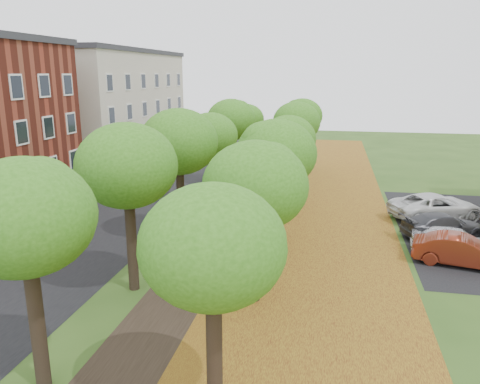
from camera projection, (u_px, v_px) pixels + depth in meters
The scene contains 10 objects.
street_asphalt at pixel (113, 215), 27.99m from camera, with size 8.00×70.00×0.01m, color black.
footpath at pixel (236, 222), 26.57m from camera, with size 3.20×70.00×0.01m, color black.
leaf_verge at pixel (325, 228), 25.63m from camera, with size 7.50×70.00×0.01m, color olive.
tree_row_west at pixel (196, 143), 25.88m from camera, with size 3.51×33.51×6.02m.
tree_row_east at pixel (283, 145), 24.97m from camera, with size 3.51×33.51×6.02m.
building_cream at pixel (103, 105), 45.59m from camera, with size 10.30×20.30×10.40m.
car_silver at pixel (455, 241), 21.70m from camera, with size 1.56×3.88×1.32m, color silver.
car_red at pixel (462, 251), 20.54m from camera, with size 1.42×4.08×1.35m, color maroon.
car_grey at pixel (443, 225), 24.05m from camera, with size 1.76×4.34×1.26m, color #37383D.
car_white at pixel (436, 207), 27.00m from camera, with size 2.49×5.39×1.50m, color silver.
Camera 1 is at (5.18, -9.78, 8.27)m, focal length 35.00 mm.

